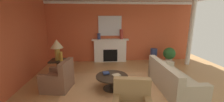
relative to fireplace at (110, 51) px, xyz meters
name	(u,v)px	position (x,y,z in m)	size (l,w,h in m)	color
ground_plane	(132,90)	(0.49, -2.98, -0.55)	(9.20, 9.20, 0.00)	tan
wall_fireplace	(119,32)	(0.49, 0.21, 0.93)	(7.68, 0.12, 2.96)	#C65633
wall_window	(10,43)	(-3.11, -2.68, 0.93)	(0.12, 6.86, 2.96)	#C65633
crown_moulding	(120,3)	(0.49, 0.13, 2.33)	(7.68, 0.08, 0.12)	white
area_rug	(112,89)	(-0.13, -2.89, -0.55)	(3.03, 2.69, 0.01)	tan
fireplace	(110,51)	(0.00, 0.00, 0.00)	(1.80, 0.35, 1.16)	white
mantel_mirror	(110,26)	(0.00, 0.12, 1.24)	(1.14, 0.04, 0.96)	silver
sofa	(172,80)	(1.73, -3.04, -0.25)	(0.90, 2.10, 0.85)	#BCB299
armchair_near_window	(59,80)	(-1.79, -2.76, -0.25)	(0.93, 0.93, 0.95)	brown
coffee_table	(112,79)	(-0.13, -2.89, -0.22)	(1.00, 1.00, 0.45)	#2D2319
side_table	(59,68)	(-2.02, -1.89, -0.15)	(0.56, 0.56, 0.70)	#2D2319
table_lamp	(57,46)	(-2.02, -1.89, 0.67)	(0.44, 0.44, 0.75)	#B28E38
vase_mantel_left	(99,36)	(-0.55, -0.05, 0.76)	(0.15, 0.15, 0.29)	navy
vase_on_side_table	(61,56)	(-1.87, -2.01, 0.31)	(0.11, 0.11, 0.33)	#B7892D
vase_tall_corner	(154,56)	(2.15, -0.30, -0.20)	(0.33, 0.33, 0.70)	navy
vase_mantel_right	(121,34)	(0.55, -0.05, 0.85)	(0.17, 0.17, 0.47)	#9E3328
book_red_cover	(116,75)	(0.00, -2.88, -0.09)	(0.24, 0.19, 0.03)	tan
book_art_folio	(106,73)	(-0.31, -2.77, -0.05)	(0.20, 0.20, 0.03)	navy
potted_plant	(169,55)	(2.75, -0.70, -0.06)	(0.56, 0.56, 0.83)	#BCB29E
column_white	(191,34)	(3.68, -0.71, 0.93)	(0.20, 0.20, 2.96)	white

